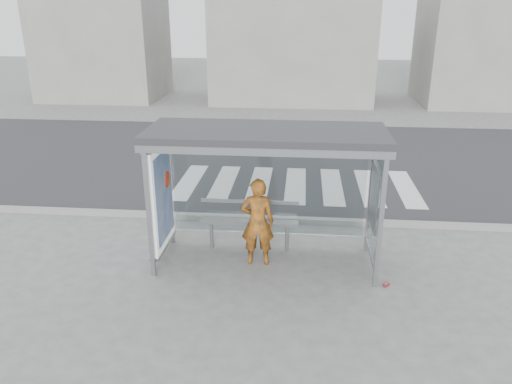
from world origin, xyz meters
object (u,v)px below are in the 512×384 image
bench (249,222)px  soda_can (386,285)px  bus_shelter (246,163)px  person (258,222)px

bench → soda_can: size_ratio=15.84×
soda_can → bus_shelter: bearing=163.7°
bench → soda_can: bearing=-25.6°
soda_can → bench: bearing=154.4°
person → bench: bearing=-72.5°
bus_shelter → person: 1.15m
person → bench: size_ratio=0.87×
bus_shelter → person: (0.23, -0.11, -1.12)m
bench → soda_can: bench is taller
soda_can → person: bearing=164.6°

